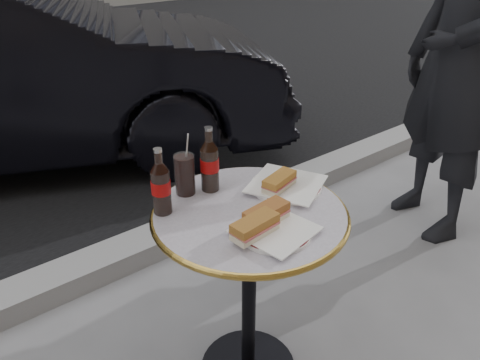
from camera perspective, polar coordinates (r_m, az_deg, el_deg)
curb at (r=2.49m, az=-12.36°, el=-8.26°), size 40.00×0.20×0.12m
bistro_table at (r=1.69m, az=1.09°, el=-14.32°), size 0.62×0.62×0.73m
plate_left at (r=1.36m, az=4.28°, el=-6.30°), size 0.21×0.21×0.01m
plate_right at (r=1.59m, az=5.64°, el=-0.73°), size 0.30×0.30×0.01m
sandwich_left_a at (r=1.32m, az=1.83°, el=-5.84°), size 0.15×0.08×0.05m
sandwich_left_b at (r=1.37m, az=3.23°, el=-4.34°), size 0.15×0.08×0.05m
sandwich_right at (r=1.55m, az=4.82°, el=-0.31°), size 0.14×0.09×0.05m
cola_bottle_left at (r=1.42m, az=-9.67°, el=-0.16°), size 0.07×0.07×0.22m
cola_bottle_right at (r=1.53m, az=-3.75°, el=2.56°), size 0.08×0.08×0.23m
cola_glass at (r=1.54m, az=-6.76°, el=0.69°), size 0.09×0.09×0.14m
pedestrian at (r=2.59m, az=25.40°, el=13.00°), size 0.65×0.80×1.87m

